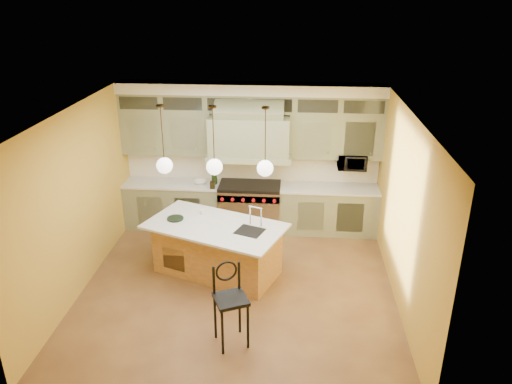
# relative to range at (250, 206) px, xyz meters

# --- Properties ---
(floor) EXTENTS (5.00, 5.00, 0.00)m
(floor) POSITION_rel_range_xyz_m (0.00, -2.14, -0.49)
(floor) COLOR brown
(floor) RESTS_ON ground
(ceiling) EXTENTS (5.00, 5.00, 0.00)m
(ceiling) POSITION_rel_range_xyz_m (0.00, -2.14, 2.41)
(ceiling) COLOR white
(ceiling) RESTS_ON wall_back
(wall_back) EXTENTS (5.00, 0.00, 5.00)m
(wall_back) POSITION_rel_range_xyz_m (0.00, 0.36, 0.96)
(wall_back) COLOR gold
(wall_back) RESTS_ON ground
(wall_front) EXTENTS (5.00, 0.00, 5.00)m
(wall_front) POSITION_rel_range_xyz_m (0.00, -4.64, 0.96)
(wall_front) COLOR gold
(wall_front) RESTS_ON ground
(wall_left) EXTENTS (0.00, 5.00, 5.00)m
(wall_left) POSITION_rel_range_xyz_m (-2.50, -2.14, 0.96)
(wall_left) COLOR gold
(wall_left) RESTS_ON ground
(wall_right) EXTENTS (0.00, 5.00, 5.00)m
(wall_right) POSITION_rel_range_xyz_m (2.50, -2.14, 0.96)
(wall_right) COLOR gold
(wall_right) RESTS_ON ground
(back_cabinetry) EXTENTS (5.00, 0.77, 2.90)m
(back_cabinetry) POSITION_rel_range_xyz_m (0.00, 0.09, 0.94)
(back_cabinetry) COLOR gray
(back_cabinetry) RESTS_ON floor
(range) EXTENTS (1.20, 0.74, 0.96)m
(range) POSITION_rel_range_xyz_m (0.00, 0.00, 0.00)
(range) COLOR silver
(range) RESTS_ON floor
(kitchen_island) EXTENTS (2.52, 1.93, 1.35)m
(kitchen_island) POSITION_rel_range_xyz_m (-0.40, -1.70, -0.01)
(kitchen_island) COLOR #926034
(kitchen_island) RESTS_ON floor
(counter_stool) EXTENTS (0.55, 0.55, 1.19)m
(counter_stool) POSITION_rel_range_xyz_m (0.05, -3.46, 0.20)
(counter_stool) COLOR black
(counter_stool) RESTS_ON floor
(microwave) EXTENTS (0.54, 0.37, 0.30)m
(microwave) POSITION_rel_range_xyz_m (1.95, 0.11, 0.96)
(microwave) COLOR black
(microwave) RESTS_ON back_cabinetry
(oil_bottle_a) EXTENTS (0.13, 0.13, 0.31)m
(oil_bottle_a) POSITION_rel_range_xyz_m (-0.70, 0.01, 0.61)
(oil_bottle_a) COLOR black
(oil_bottle_a) RESTS_ON back_cabinetry
(oil_bottle_b) EXTENTS (0.10, 0.10, 0.21)m
(oil_bottle_b) POSITION_rel_range_xyz_m (-0.70, -0.22, 0.56)
(oil_bottle_b) COLOR black
(oil_bottle_b) RESTS_ON back_cabinetry
(fruit_bowl) EXTENTS (0.28, 0.28, 0.06)m
(fruit_bowl) POSITION_rel_range_xyz_m (-0.99, 0.01, 0.49)
(fruit_bowl) COLOR white
(fruit_bowl) RESTS_ON back_cabinetry
(cup) EXTENTS (0.11, 0.11, 0.09)m
(cup) POSITION_rel_range_xyz_m (-0.70, -1.33, 0.48)
(cup) COLOR white
(cup) RESTS_ON kitchen_island
(pendant_left) EXTENTS (0.26, 0.26, 1.11)m
(pendant_left) POSITION_rel_range_xyz_m (-1.20, -1.69, 1.46)
(pendant_left) COLOR #2D2319
(pendant_left) RESTS_ON ceiling
(pendant_center) EXTENTS (0.26, 0.26, 1.11)m
(pendant_center) POSITION_rel_range_xyz_m (-0.40, -1.69, 1.46)
(pendant_center) COLOR #2D2319
(pendant_center) RESTS_ON ceiling
(pendant_right) EXTENTS (0.26, 0.26, 1.11)m
(pendant_right) POSITION_rel_range_xyz_m (0.40, -1.69, 1.46)
(pendant_right) COLOR #2D2319
(pendant_right) RESTS_ON ceiling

